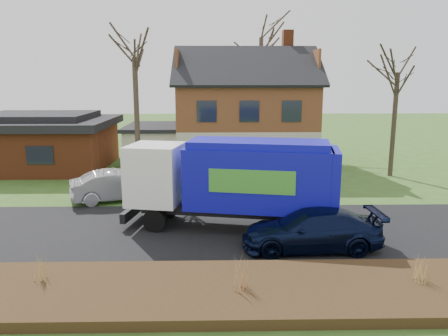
{
  "coord_description": "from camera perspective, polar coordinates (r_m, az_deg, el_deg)",
  "views": [
    {
      "loc": [
        -0.11,
        -16.49,
        5.93
      ],
      "look_at": [
        0.29,
        2.5,
        2.05
      ],
      "focal_mm": 35.0,
      "sensor_mm": 36.0,
      "label": 1
    }
  ],
  "objects": [
    {
      "name": "tree_front_east",
      "position": [
        28.62,
        21.92,
        13.58
      ],
      "size": [
        3.26,
        3.26,
        9.04
      ],
      "color": "#393022",
      "rests_on": "ground"
    },
    {
      "name": "tree_back",
      "position": [
        38.54,
        4.92,
        18.47
      ],
      "size": [
        4.02,
        4.02,
        12.72
      ],
      "color": "#443329",
      "rests_on": "ground"
    },
    {
      "name": "tree_front_west",
      "position": [
        25.27,
        -11.72,
        16.33
      ],
      "size": [
        3.32,
        3.32,
        9.88
      ],
      "color": "#3F3126",
      "rests_on": "ground"
    },
    {
      "name": "grass_clump_west",
      "position": [
        13.71,
        -22.86,
        -11.81
      ],
      "size": [
        0.31,
        0.25,
        0.81
      ],
      "color": "tan",
      "rests_on": "mulch_verge"
    },
    {
      "name": "garbage_truck",
      "position": [
        17.28,
        1.53,
        -1.34
      ],
      "size": [
        8.69,
        3.82,
        3.61
      ],
      "rotation": [
        0.0,
        0.0,
        -0.19
      ],
      "color": "black",
      "rests_on": "ground"
    },
    {
      "name": "road",
      "position": [
        17.52,
        -0.79,
        -8.21
      ],
      "size": [
        80.0,
        7.0,
        0.02
      ],
      "primitive_type": "cube",
      "color": "black",
      "rests_on": "ground"
    },
    {
      "name": "grass_clump_mid",
      "position": [
        12.14,
        2.32,
        -13.59
      ],
      "size": [
        0.34,
        0.28,
        0.95
      ],
      "color": "#B4814F",
      "rests_on": "mulch_verge"
    },
    {
      "name": "navy_wagon",
      "position": [
        15.85,
        11.33,
        -7.9
      ],
      "size": [
        4.96,
        2.11,
        1.43
      ],
      "primitive_type": "imported",
      "rotation": [
        0.0,
        0.0,
        -1.55
      ],
      "color": "black",
      "rests_on": "ground"
    },
    {
      "name": "ranch_house",
      "position": [
        32.06,
        -23.01,
        3.25
      ],
      "size": [
        9.8,
        8.2,
        3.7
      ],
      "color": "brown",
      "rests_on": "ground"
    },
    {
      "name": "silver_sedan",
      "position": [
        22.26,
        -13.62,
        -2.23
      ],
      "size": [
        4.87,
        3.12,
        1.52
      ],
      "primitive_type": "imported",
      "rotation": [
        0.0,
        0.0,
        1.93
      ],
      "color": "#ABADB3",
      "rests_on": "ground"
    },
    {
      "name": "main_house",
      "position": [
        30.5,
        1.81,
        7.96
      ],
      "size": [
        12.95,
        8.95,
        9.26
      ],
      "color": "beige",
      "rests_on": "ground"
    },
    {
      "name": "ground",
      "position": [
        17.52,
        -0.79,
        -8.24
      ],
      "size": [
        120.0,
        120.0,
        0.0
      ],
      "primitive_type": "plane",
      "color": "#35521B",
      "rests_on": "ground"
    },
    {
      "name": "grass_clump_east",
      "position": [
        13.79,
        24.28,
        -11.78
      ],
      "size": [
        0.33,
        0.27,
        0.82
      ],
      "color": "tan",
      "rests_on": "mulch_verge"
    },
    {
      "name": "mulch_verge",
      "position": [
        12.59,
        -0.59,
        -15.78
      ],
      "size": [
        80.0,
        3.5,
        0.3
      ],
      "primitive_type": "cube",
      "color": "black",
      "rests_on": "ground"
    }
  ]
}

